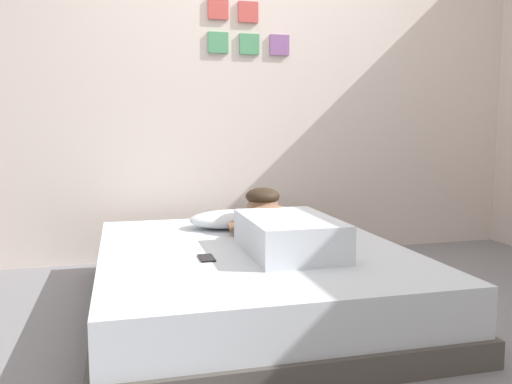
{
  "coord_description": "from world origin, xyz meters",
  "views": [
    {
      "loc": [
        -0.92,
        -2.38,
        0.95
      ],
      "look_at": [
        -0.17,
        0.53,
        0.58
      ],
      "focal_mm": 36.93,
      "sensor_mm": 36.0,
      "label": 1
    }
  ],
  "objects": [
    {
      "name": "cell_phone",
      "position": [
        -0.54,
        0.04,
        0.34
      ],
      "size": [
        0.07,
        0.14,
        0.01
      ],
      "primitive_type": "cube",
      "color": "black",
      "rests_on": "bed"
    },
    {
      "name": "back_wall",
      "position": [
        -0.0,
        1.44,
        1.25
      ],
      "size": [
        4.24,
        0.12,
        2.5
      ],
      "color": "silver",
      "rests_on": "ground"
    },
    {
      "name": "pillow",
      "position": [
        -0.27,
        0.77,
        0.39
      ],
      "size": [
        0.52,
        0.32,
        0.11
      ],
      "primitive_type": "ellipsoid",
      "color": "silver",
      "rests_on": "bed"
    },
    {
      "name": "ground_plane",
      "position": [
        0.0,
        0.0,
        0.0
      ],
      "size": [
        12.49,
        12.49,
        0.0
      ],
      "primitive_type": "plane",
      "color": "gray"
    },
    {
      "name": "coffee_cup",
      "position": [
        -0.01,
        0.72,
        0.37
      ],
      "size": [
        0.12,
        0.09,
        0.07
      ],
      "color": "teal",
      "rests_on": "bed"
    },
    {
      "name": "person_lying",
      "position": [
        -0.12,
        0.2,
        0.44
      ],
      "size": [
        0.43,
        0.92,
        0.27
      ],
      "color": "silver",
      "rests_on": "bed"
    },
    {
      "name": "bed",
      "position": [
        -0.27,
        0.24,
        0.16
      ],
      "size": [
        1.58,
        1.9,
        0.33
      ],
      "color": "#4C4742",
      "rests_on": "ground"
    }
  ]
}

